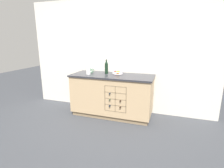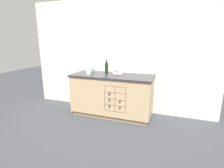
# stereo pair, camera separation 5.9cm
# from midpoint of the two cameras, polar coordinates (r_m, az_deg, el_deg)

# --- Properties ---
(ground_plane) EXTENTS (14.00, 14.00, 0.00)m
(ground_plane) POSITION_cam_midpoint_polar(r_m,az_deg,el_deg) (4.02, -0.43, -9.88)
(ground_plane) COLOR #383A3F
(back_wall) EXTENTS (4.40, 0.06, 2.55)m
(back_wall) POSITION_cam_midpoint_polar(r_m,az_deg,el_deg) (4.07, 1.44, 9.05)
(back_wall) COLOR silver
(back_wall) RESTS_ON ground_plane
(kitchen_island) EXTENTS (1.77, 0.72, 0.91)m
(kitchen_island) POSITION_cam_midpoint_polar(r_m,az_deg,el_deg) (3.85, -0.42, -3.61)
(kitchen_island) COLOR #8B7354
(kitchen_island) RESTS_ON ground_plane
(fruit_bowl) EXTENTS (0.26, 0.26, 0.09)m
(fruit_bowl) POSITION_cam_midpoint_polar(r_m,az_deg,el_deg) (3.81, 1.39, 3.83)
(fruit_bowl) COLOR silver
(fruit_bowl) RESTS_ON kitchen_island
(white_pitcher) EXTENTS (0.15, 0.10, 0.19)m
(white_pitcher) POSITION_cam_midpoint_polar(r_m,az_deg,el_deg) (3.84, -8.17, 4.61)
(white_pitcher) COLOR white
(white_pitcher) RESTS_ON kitchen_island
(ceramic_mug) EXTENTS (0.12, 0.09, 0.09)m
(ceramic_mug) POSITION_cam_midpoint_polar(r_m,az_deg,el_deg) (4.08, -7.19, 4.42)
(ceramic_mug) COLOR #4C7A56
(ceramic_mug) RESTS_ON kitchen_island
(standing_wine_bottle) EXTENTS (0.08, 0.08, 0.31)m
(standing_wine_bottle) POSITION_cam_midpoint_polar(r_m,az_deg,el_deg) (3.87, -2.27, 5.44)
(standing_wine_bottle) COLOR black
(standing_wine_bottle) RESTS_ON kitchen_island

